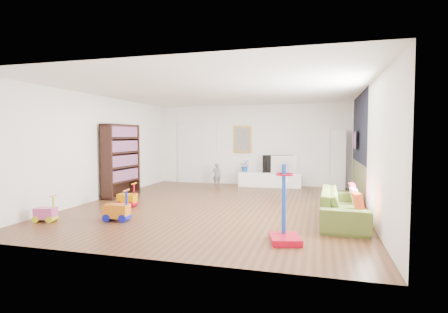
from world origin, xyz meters
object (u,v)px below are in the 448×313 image
(bookshelf, at_px, (121,160))
(sofa, at_px, (344,206))
(media_console, at_px, (270,180))
(basketball_hoop, at_px, (285,199))

(bookshelf, bearing_deg, sofa, -11.64)
(sofa, bearing_deg, media_console, 27.04)
(bookshelf, distance_m, sofa, 5.94)
(media_console, xyz_separation_m, bookshelf, (-3.70, -2.86, 0.75))
(media_console, relative_size, sofa, 0.94)
(media_console, distance_m, sofa, 4.77)
(sofa, distance_m, basketball_hoop, 1.88)
(bookshelf, bearing_deg, media_console, 40.33)
(media_console, xyz_separation_m, sofa, (2.01, -4.32, 0.08))
(bookshelf, relative_size, basketball_hoop, 1.46)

